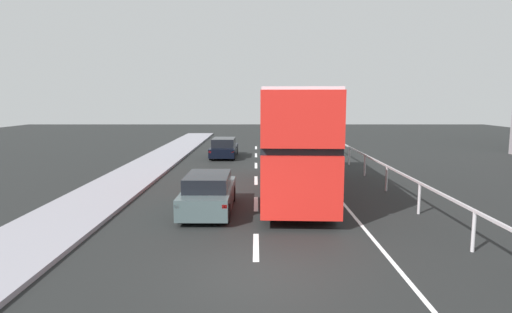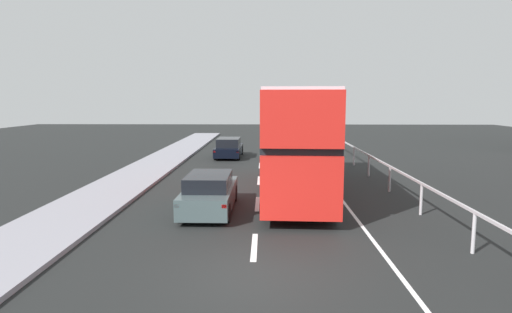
{
  "view_description": "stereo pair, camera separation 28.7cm",
  "coord_description": "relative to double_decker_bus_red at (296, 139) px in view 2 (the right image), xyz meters",
  "views": [
    {
      "loc": [
        0.0,
        -9.63,
        4.05
      ],
      "look_at": [
        -0.06,
        6.83,
        1.84
      ],
      "focal_mm": 29.95,
      "sensor_mm": 36.0,
      "label": 1
    },
    {
      "loc": [
        0.29,
        -9.62,
        4.05
      ],
      "look_at": [
        -0.06,
        6.83,
        1.84
      ],
      "focal_mm": 29.95,
      "sensor_mm": 36.0,
      "label": 2
    }
  ],
  "objects": [
    {
      "name": "ground_plane",
      "position": [
        -1.64,
        -8.61,
        -2.42
      ],
      "size": [
        74.33,
        120.0,
        0.1
      ],
      "primitive_type": "cube",
      "color": "black"
    },
    {
      "name": "lane_paint_markings",
      "position": [
        0.52,
        -0.48,
        -2.37
      ],
      "size": [
        3.57,
        46.0,
        0.01
      ],
      "color": "silver",
      "rests_on": "ground"
    },
    {
      "name": "bridge_side_railing",
      "position": [
        4.17,
        0.39,
        -1.43
      ],
      "size": [
        0.1,
        42.0,
        1.16
      ],
      "color": "#B7B2B7",
      "rests_on": "ground"
    },
    {
      "name": "double_decker_bus_red",
      "position": [
        0.0,
        0.0,
        0.0
      ],
      "size": [
        3.01,
        11.16,
        4.44
      ],
      "rotation": [
        0.0,
        0.0,
        -0.04
      ],
      "color": "red",
      "rests_on": "ground"
    },
    {
      "name": "hatchback_car_near",
      "position": [
        -3.36,
        -3.07,
        -1.7
      ],
      "size": [
        1.77,
        4.38,
        1.4
      ],
      "rotation": [
        0.0,
        0.0,
        -0.01
      ],
      "color": "#415052",
      "rests_on": "ground"
    },
    {
      "name": "sedan_car_ahead",
      "position": [
        -3.89,
        11.57,
        -1.72
      ],
      "size": [
        1.81,
        4.35,
        1.37
      ],
      "rotation": [
        0.0,
        0.0,
        -0.01
      ],
      "color": "black",
      "rests_on": "ground"
    }
  ]
}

